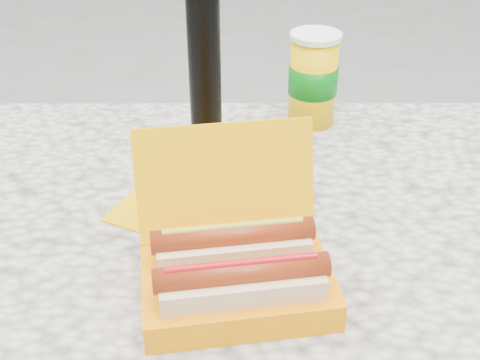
{
  "coord_description": "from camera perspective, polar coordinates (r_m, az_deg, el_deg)",
  "views": [
    {
      "loc": [
        0.05,
        -0.7,
        1.27
      ],
      "look_at": [
        0.05,
        0.03,
        0.8
      ],
      "focal_mm": 45.0,
      "sensor_mm": 36.0,
      "label": 1
    }
  ],
  "objects": [
    {
      "name": "picnic_table",
      "position": [
        0.95,
        -3.28,
        -9.23
      ],
      "size": [
        1.2,
        0.8,
        0.75
      ],
      "color": "beige",
      "rests_on": "ground"
    },
    {
      "name": "hotdog_box",
      "position": [
        0.73,
        -0.34,
        -8.4
      ],
      "size": [
        0.26,
        0.23,
        0.18
      ],
      "rotation": [
        0.0,
        0.0,
        0.15
      ],
      "color": "#FBAB00",
      "rests_on": "picnic_table"
    },
    {
      "name": "fries_plate",
      "position": [
        0.98,
        -2.25,
        1.27
      ],
      "size": [
        0.29,
        0.34,
        0.05
      ],
      "rotation": [
        0.0,
        0.0,
        -0.17
      ],
      "color": "#F2AD00",
      "rests_on": "picnic_table"
    },
    {
      "name": "soda_cup",
      "position": [
        1.12,
        6.93,
        9.5
      ],
      "size": [
        0.09,
        0.09,
        0.17
      ],
      "rotation": [
        0.0,
        0.0,
        -0.19
      ],
      "color": "#FCC101",
      "rests_on": "picnic_table"
    }
  ]
}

